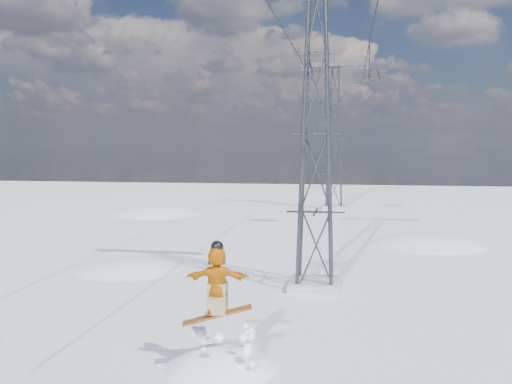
% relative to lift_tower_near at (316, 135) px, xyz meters
% --- Properties ---
extents(ground, '(120.00, 120.00, 0.00)m').
position_rel_lift_tower_near_xyz_m(ground, '(-0.80, -8.00, -5.47)').
color(ground, white).
rests_on(ground, ground).
extents(snow_terrain, '(39.00, 37.00, 22.00)m').
position_rel_lift_tower_near_xyz_m(snow_terrain, '(-5.57, 13.24, -15.06)').
color(snow_terrain, white).
rests_on(snow_terrain, ground).
extents(lift_tower_near, '(5.20, 1.80, 11.43)m').
position_rel_lift_tower_near_xyz_m(lift_tower_near, '(0.00, 0.00, 0.00)').
color(lift_tower_near, '#999999').
rests_on(lift_tower_near, ground).
extents(lift_tower_far, '(5.20, 1.80, 11.43)m').
position_rel_lift_tower_near_xyz_m(lift_tower_far, '(0.00, 25.00, 0.00)').
color(lift_tower_far, '#999999').
rests_on(lift_tower_far, ground).
extents(haul_cables, '(4.46, 51.00, 0.06)m').
position_rel_lift_tower_near_xyz_m(haul_cables, '(0.00, 11.50, 5.38)').
color(haul_cables, black).
rests_on(haul_cables, ground).
extents(lift_chair_mid, '(1.89, 0.54, 2.35)m').
position_rel_lift_tower_near_xyz_m(lift_chair_mid, '(2.20, 13.04, 3.50)').
color(lift_chair_mid, black).
rests_on(lift_chair_mid, ground).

